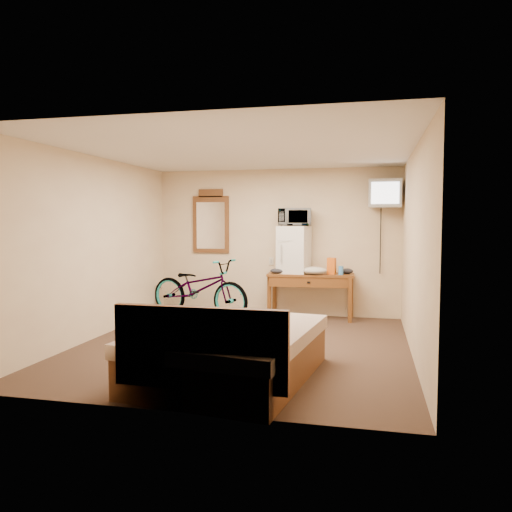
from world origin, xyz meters
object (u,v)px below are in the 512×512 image
at_px(bicycle, 199,288).
at_px(bed, 229,351).
at_px(blue_cup, 341,270).
at_px(mini_fridge, 294,250).
at_px(microwave, 294,217).
at_px(desk, 310,281).
at_px(crt_television, 385,194).
at_px(wall_mirror, 211,222).

distance_m(bicycle, bed, 3.41).
bearing_deg(blue_cup, mini_fridge, 172.58).
bearing_deg(mini_fridge, bicycle, -168.24).
height_order(microwave, blue_cup, microwave).
xyz_separation_m(mini_fridge, blue_cup, (0.78, -0.10, -0.32)).
bearing_deg(desk, crt_television, 1.10).
bearing_deg(bed, bicycle, 114.52).
distance_m(desk, wall_mirror, 2.06).
relative_size(blue_cup, wall_mirror, 0.13).
relative_size(desk, mini_fridge, 1.84).
xyz_separation_m(mini_fridge, wall_mirror, (-1.52, 0.23, 0.46)).
height_order(mini_fridge, blue_cup, mini_fridge).
bearing_deg(blue_cup, bicycle, -174.59).
bearing_deg(bicycle, crt_television, -68.84).
bearing_deg(bed, blue_cup, 74.47).
bearing_deg(crt_television, bed, -115.08).
distance_m(microwave, wall_mirror, 1.54).
relative_size(microwave, bicycle, 0.29).
height_order(blue_cup, crt_television, crt_television).
xyz_separation_m(blue_cup, wall_mirror, (-2.30, 0.33, 0.78)).
distance_m(blue_cup, bed, 3.48).
bearing_deg(bicycle, bed, -140.04).
bearing_deg(desk, bicycle, -171.37).
bearing_deg(wall_mirror, microwave, -8.57).
relative_size(desk, microwave, 2.68).
height_order(microwave, wall_mirror, wall_mirror).
distance_m(crt_television, bed, 4.14).
bearing_deg(wall_mirror, mini_fridge, -8.58).
distance_m(crt_television, bicycle, 3.39).
bearing_deg(mini_fridge, desk, -8.93).
relative_size(desk, crt_television, 2.44).
relative_size(mini_fridge, microwave, 1.46).
xyz_separation_m(wall_mirror, bicycle, (-0.03, -0.55, -1.10)).
distance_m(microwave, bed, 3.69).
bearing_deg(desk, microwave, 171.04).
relative_size(desk, blue_cup, 10.24).
bearing_deg(bed, crt_television, 64.92).
distance_m(mini_fridge, wall_mirror, 1.61).
relative_size(microwave, bed, 0.24).
xyz_separation_m(microwave, bed, (-0.14, -3.42, -1.39)).
xyz_separation_m(mini_fridge, bicycle, (-1.55, -0.32, -0.65)).
height_order(blue_cup, bicycle, bicycle).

